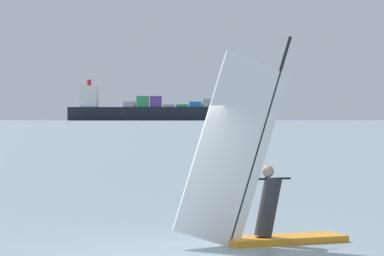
% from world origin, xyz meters
% --- Properties ---
extents(windsurfer, '(3.30, 1.32, 3.86)m').
position_xyz_m(windsurfer, '(1.92, 1.41, 0.90)').
color(windsurfer, orange).
rests_on(windsurfer, ground_plane).
extents(cargo_ship, '(164.36, 35.89, 39.17)m').
position_xyz_m(cargo_ship, '(36.40, 858.04, 10.07)').
color(cargo_ship, black).
rests_on(cargo_ship, ground_plane).
extents(distant_headland, '(1311.22, 462.56, 37.04)m').
position_xyz_m(distant_headland, '(380.99, 1538.06, 18.52)').
color(distant_headland, '#60665B').
rests_on(distant_headland, ground_plane).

